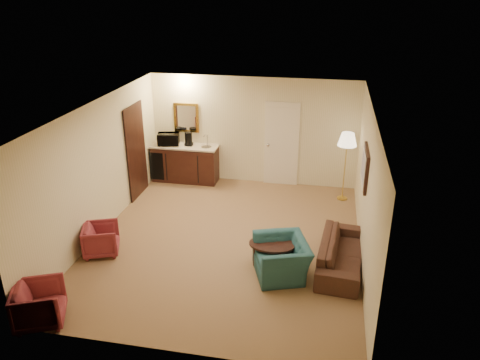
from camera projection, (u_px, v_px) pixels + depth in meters
The scene contains 12 objects.
ground at pixel (227, 241), 9.03m from camera, with size 6.00×6.00×0.00m, color #8F6A48.
room_walls at pixel (229, 143), 9.07m from camera, with size 5.02×6.01×2.61m.
wetbar_cabinet at pixel (185, 163), 11.59m from camera, with size 1.64×0.58×0.92m, color #341810.
sofa at pixel (342, 249), 8.08m from camera, with size 1.82×0.53×0.71m, color black.
teal_armchair at pixel (282, 252), 7.85m from camera, with size 0.97×0.63×0.85m, color #214D54.
rose_chair_near at pixel (101, 238), 8.51m from camera, with size 0.60×0.57×0.62m, color maroon.
rose_chair_far at pixel (39, 303), 6.74m from camera, with size 0.67×0.63×0.69m, color maroon.
coffee_table at pixel (272, 255), 8.14m from camera, with size 0.80×0.54×0.46m, color black.
floor_lamp at pixel (345, 167), 10.46m from camera, with size 0.42×0.42×1.59m, color gold.
waste_bin at pixel (210, 178), 11.54m from camera, with size 0.24×0.24×0.29m, color black.
microwave at pixel (168, 138), 11.40m from camera, with size 0.51×0.28×0.35m, color black.
coffee_maker at pixel (189, 139), 11.35m from camera, with size 0.18×0.18×0.33m, color black.
Camera 1 is at (1.75, -7.65, 4.63)m, focal length 35.00 mm.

